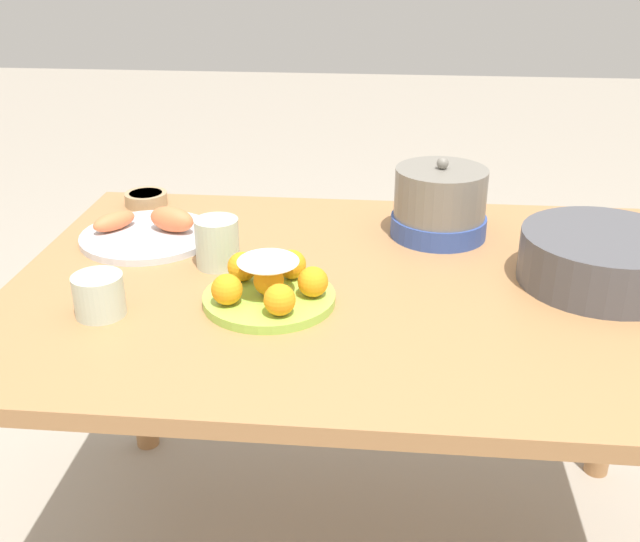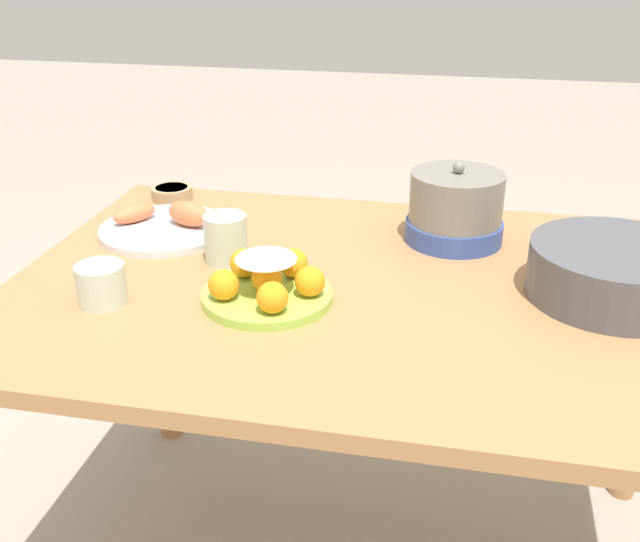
% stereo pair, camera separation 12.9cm
% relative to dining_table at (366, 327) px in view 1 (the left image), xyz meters
% --- Properties ---
extents(dining_table, '(1.29, 0.88, 0.71)m').
position_rel_dining_table_xyz_m(dining_table, '(0.00, 0.00, 0.00)').
color(dining_table, '#A87547').
rests_on(dining_table, ground_plane).
extents(cake_plate, '(0.22, 0.22, 0.09)m').
position_rel_dining_table_xyz_m(cake_plate, '(-0.16, -0.10, 0.12)').
color(cake_plate, '#99CC4C').
rests_on(cake_plate, dining_table).
extents(serving_bowl, '(0.29, 0.29, 0.09)m').
position_rel_dining_table_xyz_m(serving_bowl, '(0.41, 0.03, 0.14)').
color(serving_bowl, '#4C4C51').
rests_on(serving_bowl, dining_table).
extents(sauce_bowl, '(0.10, 0.10, 0.03)m').
position_rel_dining_table_xyz_m(sauce_bowl, '(-0.52, 0.36, 0.11)').
color(sauce_bowl, tan).
rests_on(sauce_bowl, dining_table).
extents(seafood_platter, '(0.27, 0.27, 0.07)m').
position_rel_dining_table_xyz_m(seafood_platter, '(-0.45, 0.16, 0.11)').
color(seafood_platter, silver).
rests_on(seafood_platter, dining_table).
extents(cup_near, '(0.08, 0.08, 0.07)m').
position_rel_dining_table_xyz_m(cup_near, '(-0.43, -0.17, 0.13)').
color(cup_near, beige).
rests_on(cup_near, dining_table).
extents(cup_far, '(0.08, 0.08, 0.09)m').
position_rel_dining_table_xyz_m(cup_far, '(-0.28, 0.04, 0.14)').
color(cup_far, beige).
rests_on(cup_far, dining_table).
extents(warming_pot, '(0.20, 0.20, 0.17)m').
position_rel_dining_table_xyz_m(warming_pot, '(0.14, 0.23, 0.16)').
color(warming_pot, '#334C99').
rests_on(warming_pot, dining_table).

